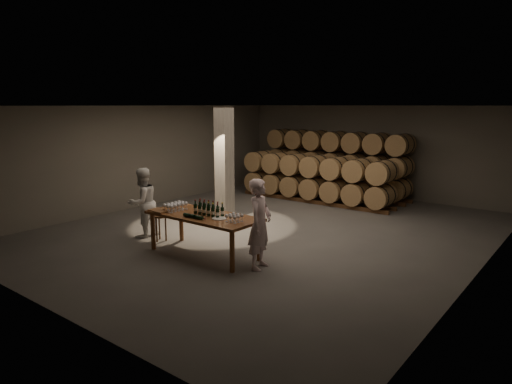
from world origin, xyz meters
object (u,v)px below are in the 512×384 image
Objects in this scene: bottle_cluster at (209,210)px; person_woman at (143,202)px; person_man at (260,224)px; tasting_table at (204,219)px; stool at (160,220)px; notebook_near at (160,212)px; plate at (219,218)px.

person_woman is at bearing 178.45° from bottle_cluster.
person_man is at bearing 2.25° from bottle_cluster.
bottle_cluster is 2.31m from person_woman.
stool is (-1.56, 0.11, -0.28)m from tasting_table.
person_man is at bearing 3.57° from tasting_table.
notebook_near is at bearing -39.32° from stool.
person_woman reaches higher than stool.
plate is at bearing 85.50° from person_man.
tasting_table is at bearing 79.82° from person_man.
tasting_table is 1.43× the size of person_man.
person_man is (1.34, 0.05, -0.10)m from bottle_cluster.
plate is 0.49× the size of stool.
notebook_near is at bearing 88.66° from person_man.
tasting_table is 2.19m from person_woman.
bottle_cluster is at bearing 78.50° from person_man.
person_woman is (-2.19, 0.10, 0.06)m from tasting_table.
stool is at bearing 176.04° from tasting_table.
tasting_table is 3.58× the size of bottle_cluster.
notebook_near is at bearing -154.62° from tasting_table.
notebook_near is 0.15× the size of person_man.
person_woman is (-0.63, -0.01, 0.34)m from stool.
plate is 0.18× the size of person_woman.
bottle_cluster is 1.13m from notebook_near.
bottle_cluster is (0.12, 0.04, 0.21)m from tasting_table.
person_woman is at bearing 157.96° from notebook_near.
person_woman reaches higher than tasting_table.
stool is at bearing 89.01° from person_woman.
bottle_cluster is 1.34m from person_man.
tasting_table is 8.43× the size of plate.
notebook_near is at bearing -155.46° from bottle_cluster.
person_woman is (-2.70, 0.16, -0.05)m from plate.
bottle_cluster is at bearing 17.81° from tasting_table.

